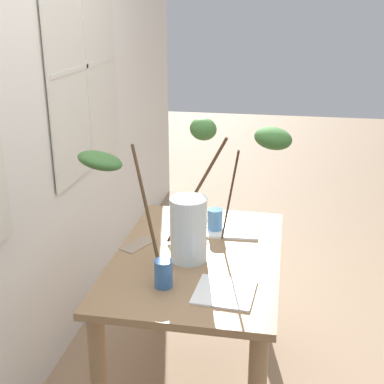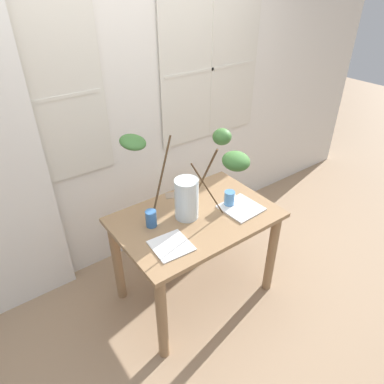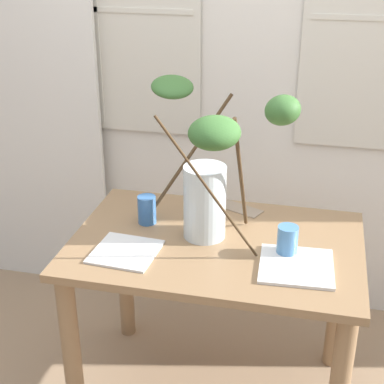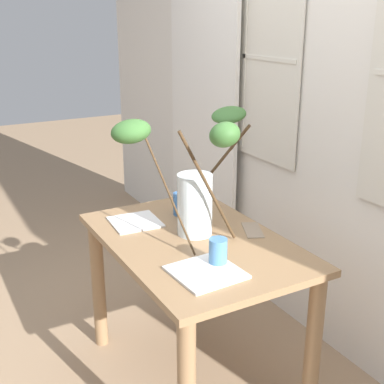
{
  "view_description": "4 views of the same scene",
  "coord_description": "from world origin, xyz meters",
  "px_view_note": "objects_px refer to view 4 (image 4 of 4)",
  "views": [
    {
      "loc": [
        -2.14,
        -0.36,
        1.87
      ],
      "look_at": [
        -0.05,
        0.02,
        1.1
      ],
      "focal_mm": 49.0,
      "sensor_mm": 36.0,
      "label": 1
    },
    {
      "loc": [
        -1.19,
        -1.57,
        2.24
      ],
      "look_at": [
        -0.04,
        -0.01,
        0.99
      ],
      "focal_mm": 32.52,
      "sensor_mm": 36.0,
      "label": 2
    },
    {
      "loc": [
        0.35,
        -1.95,
        1.9
      ],
      "look_at": [
        -0.11,
        0.07,
        0.94
      ],
      "focal_mm": 54.43,
      "sensor_mm": 36.0,
      "label": 3
    },
    {
      "loc": [
        1.92,
        -1.08,
        1.77
      ],
      "look_at": [
        -0.02,
        0.0,
        1.0
      ],
      "focal_mm": 48.26,
      "sensor_mm": 36.0,
      "label": 4
    }
  ],
  "objects_px": {
    "drinking_glass_blue_left": "(180,204)",
    "drinking_glass_blue_right": "(218,252)",
    "plate_square_right": "(206,272)",
    "plate_square_left": "(135,222)",
    "dining_table": "(194,268)",
    "vase_with_branches": "(194,180)"
  },
  "relations": [
    {
      "from": "drinking_glass_blue_left",
      "to": "plate_square_right",
      "type": "xyz_separation_m",
      "value": [
        0.62,
        -0.21,
        -0.05
      ]
    },
    {
      "from": "drinking_glass_blue_right",
      "to": "plate_square_right",
      "type": "xyz_separation_m",
      "value": [
        0.04,
        -0.08,
        -0.05
      ]
    },
    {
      "from": "drinking_glass_blue_left",
      "to": "plate_square_left",
      "type": "height_order",
      "value": "drinking_glass_blue_left"
    },
    {
      "from": "dining_table",
      "to": "drinking_glass_blue_left",
      "type": "relative_size",
      "value": 9.58
    },
    {
      "from": "drinking_glass_blue_left",
      "to": "plate_square_right",
      "type": "distance_m",
      "value": 0.66
    },
    {
      "from": "dining_table",
      "to": "plate_square_left",
      "type": "bearing_deg",
      "value": -152.72
    },
    {
      "from": "plate_square_right",
      "to": "drinking_glass_blue_left",
      "type": "bearing_deg",
      "value": 161.11
    },
    {
      "from": "plate_square_right",
      "to": "drinking_glass_blue_right",
      "type": "bearing_deg",
      "value": 116.93
    },
    {
      "from": "vase_with_branches",
      "to": "plate_square_right",
      "type": "xyz_separation_m",
      "value": [
        0.35,
        -0.14,
        -0.27
      ]
    },
    {
      "from": "drinking_glass_blue_right",
      "to": "plate_square_right",
      "type": "height_order",
      "value": "drinking_glass_blue_right"
    },
    {
      "from": "drinking_glass_blue_left",
      "to": "plate_square_right",
      "type": "height_order",
      "value": "drinking_glass_blue_left"
    },
    {
      "from": "dining_table",
      "to": "vase_with_branches",
      "type": "distance_m",
      "value": 0.43
    },
    {
      "from": "dining_table",
      "to": "plate_square_left",
      "type": "distance_m",
      "value": 0.39
    },
    {
      "from": "vase_with_branches",
      "to": "drinking_glass_blue_left",
      "type": "xyz_separation_m",
      "value": [
        -0.27,
        0.07,
        -0.22
      ]
    },
    {
      "from": "dining_table",
      "to": "plate_square_left",
      "type": "relative_size",
      "value": 4.8
    },
    {
      "from": "drinking_glass_blue_right",
      "to": "plate_square_left",
      "type": "height_order",
      "value": "drinking_glass_blue_right"
    },
    {
      "from": "plate_square_left",
      "to": "dining_table",
      "type": "bearing_deg",
      "value": 27.28
    },
    {
      "from": "dining_table",
      "to": "plate_square_right",
      "type": "relative_size",
      "value": 4.28
    },
    {
      "from": "vase_with_branches",
      "to": "plate_square_right",
      "type": "distance_m",
      "value": 0.47
    },
    {
      "from": "drinking_glass_blue_left",
      "to": "drinking_glass_blue_right",
      "type": "height_order",
      "value": "same"
    },
    {
      "from": "drinking_glass_blue_left",
      "to": "plate_square_left",
      "type": "relative_size",
      "value": 0.5
    },
    {
      "from": "vase_with_branches",
      "to": "plate_square_left",
      "type": "distance_m",
      "value": 0.43
    }
  ]
}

